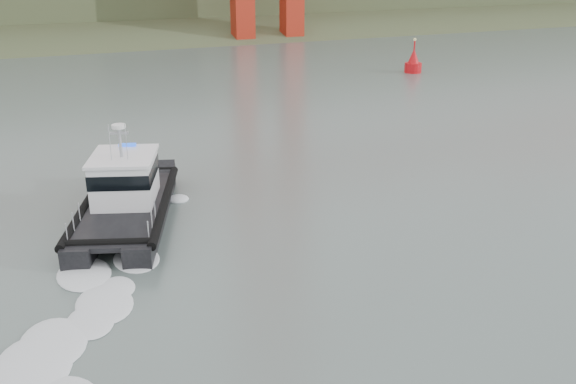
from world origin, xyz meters
name	(u,v)px	position (x,y,z in m)	size (l,w,h in m)	color
ground	(382,300)	(0.00, 0.00, 0.00)	(400.00, 400.00, 0.00)	#4C5B58
patrol_boat	(125,197)	(-8.67, 12.37, 1.38)	(7.36, 12.05, 5.50)	black
nav_buoy	(413,63)	(28.50, 43.54, 1.09)	(1.98, 1.98, 4.13)	red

